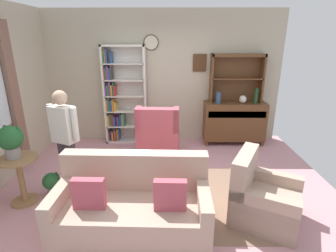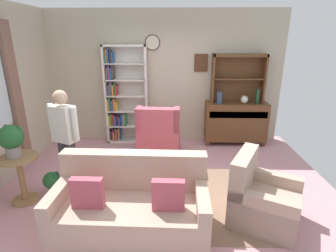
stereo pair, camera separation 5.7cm
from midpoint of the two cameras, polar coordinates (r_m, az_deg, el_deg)
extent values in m
cube|color=#C68C93|center=(4.25, -1.80, -13.24)|extent=(5.40, 4.60, 0.02)
cube|color=#BCB299|center=(5.79, -1.12, 10.40)|extent=(5.00, 0.06, 2.80)
cylinder|color=beige|center=(5.70, -3.99, 17.62)|extent=(0.28, 0.03, 0.28)
torus|color=#382314|center=(5.70, -3.99, 17.62)|extent=(0.31, 0.02, 0.31)
cube|color=#4C2D19|center=(5.73, 6.60, 13.48)|extent=(0.28, 0.03, 0.36)
cube|color=#7F5B4C|center=(5.04, -30.79, 5.93)|extent=(0.08, 0.24, 2.30)
cube|color=#846651|center=(3.99, 1.00, -15.37)|extent=(2.46, 1.86, 0.01)
cube|color=silver|center=(5.83, -13.69, 6.43)|extent=(0.04, 0.30, 2.10)
cube|color=silver|center=(5.69, -5.20, 6.58)|extent=(0.04, 0.30, 2.10)
cube|color=silver|center=(5.62, -10.08, 16.83)|extent=(0.90, 0.30, 0.04)
cube|color=silver|center=(6.04, -8.98, -3.07)|extent=(0.90, 0.30, 0.04)
cube|color=silver|center=(5.88, -9.27, 6.82)|extent=(0.90, 0.01, 2.10)
cube|color=silver|center=(5.92, -9.16, 0.14)|extent=(0.86, 0.30, 0.02)
cube|color=#3F3833|center=(6.05, -12.74, -1.98)|extent=(0.03, 0.12, 0.19)
cube|color=#723F7F|center=(6.04, -12.37, -1.87)|extent=(0.03, 0.12, 0.22)
cube|color=#CC7233|center=(6.04, -12.03, -2.02)|extent=(0.03, 0.23, 0.19)
cube|color=gray|center=(6.02, -11.72, -1.69)|extent=(0.02, 0.13, 0.26)
cube|color=#B22D33|center=(6.02, -11.44, -1.84)|extent=(0.02, 0.18, 0.23)
cube|color=gold|center=(6.01, -11.12, -1.76)|extent=(0.04, 0.11, 0.25)
cube|color=#284C8C|center=(5.99, -10.82, -1.55)|extent=(0.02, 0.16, 0.29)
cube|color=silver|center=(5.82, -9.33, 3.28)|extent=(0.86, 0.30, 0.02)
cube|color=gold|center=(5.94, -12.98, 1.26)|extent=(0.04, 0.20, 0.24)
cube|color=#337247|center=(5.93, -12.61, 1.39)|extent=(0.04, 0.16, 0.26)
cube|color=#B22D33|center=(5.92, -12.21, 1.33)|extent=(0.04, 0.13, 0.25)
cube|color=#284C8C|center=(5.91, -11.70, 1.14)|extent=(0.04, 0.22, 0.21)
cube|color=#B22D33|center=(5.90, -11.25, 1.17)|extent=(0.03, 0.12, 0.22)
cube|color=#284C8C|center=(5.90, -10.89, 1.10)|extent=(0.03, 0.20, 0.20)
cube|color=#284C8C|center=(5.88, -10.52, 1.31)|extent=(0.03, 0.14, 0.25)
cube|color=gray|center=(5.87, -10.12, 1.37)|extent=(0.03, 0.15, 0.26)
cube|color=#337247|center=(5.86, -9.75, 1.54)|extent=(0.04, 0.19, 0.29)
cube|color=silver|center=(5.74, -9.50, 6.52)|extent=(0.86, 0.30, 0.02)
cube|color=#CC7233|center=(5.85, -13.26, 4.45)|extent=(0.03, 0.23, 0.25)
cube|color=#337247|center=(5.84, -12.96, 4.69)|extent=(0.03, 0.19, 0.29)
cube|color=#284C8C|center=(5.83, -12.51, 4.39)|extent=(0.04, 0.18, 0.23)
cube|color=#CC7233|center=(5.82, -12.06, 4.54)|extent=(0.04, 0.17, 0.26)
cube|color=gold|center=(5.82, -11.60, 4.26)|extent=(0.04, 0.15, 0.20)
cube|color=silver|center=(5.68, -9.68, 9.84)|extent=(0.86, 0.30, 0.02)
cube|color=#723F7F|center=(5.78, -13.49, 7.46)|extent=(0.03, 0.23, 0.20)
cube|color=#337247|center=(5.77, -13.14, 7.62)|extent=(0.04, 0.17, 0.23)
cube|color=#723F7F|center=(5.76, -12.70, 7.91)|extent=(0.04, 0.19, 0.29)
cube|color=gold|center=(5.75, -12.28, 7.63)|extent=(0.03, 0.23, 0.23)
cube|color=#337247|center=(5.74, -12.00, 7.87)|extent=(0.02, 0.14, 0.28)
cube|color=#B22D33|center=(5.74, -11.65, 7.57)|extent=(0.03, 0.19, 0.21)
cube|color=silver|center=(5.64, -9.87, 13.22)|extent=(0.86, 0.30, 0.02)
cube|color=#B22D33|center=(5.73, -13.80, 10.87)|extent=(0.02, 0.22, 0.22)
cube|color=#337247|center=(5.72, -13.53, 10.98)|extent=(0.02, 0.21, 0.24)
cube|color=#723F7F|center=(5.71, -13.15, 11.18)|extent=(0.04, 0.20, 0.28)
cube|color=#284C8C|center=(5.70, -12.73, 11.00)|extent=(0.03, 0.20, 0.24)
cube|color=#3F3833|center=(5.69, -12.39, 11.29)|extent=(0.03, 0.22, 0.30)
cube|color=#337247|center=(5.70, -14.05, 14.35)|extent=(0.02, 0.21, 0.25)
cube|color=#CC7233|center=(5.69, -13.75, 14.49)|extent=(0.02, 0.19, 0.27)
cube|color=#284C8C|center=(5.68, -13.40, 14.53)|extent=(0.04, 0.20, 0.28)
cube|color=#3F3833|center=(5.67, -12.90, 14.45)|extent=(0.04, 0.12, 0.26)
cube|color=#284C8C|center=(5.66, -12.46, 14.33)|extent=(0.02, 0.22, 0.23)
cube|color=brown|center=(5.89, 13.87, 1.09)|extent=(1.30, 0.45, 0.82)
cube|color=brown|center=(5.77, 8.08, -3.76)|extent=(0.06, 0.06, 0.10)
cube|color=brown|center=(6.05, 19.44, -3.62)|extent=(0.06, 0.06, 0.10)
cube|color=brown|center=(6.09, 7.67, -2.50)|extent=(0.06, 0.06, 0.10)
cube|color=brown|center=(6.36, 18.47, -2.43)|extent=(0.06, 0.06, 0.10)
cube|color=#492C18|center=(5.63, 14.52, 2.40)|extent=(1.20, 0.01, 0.14)
cube|color=brown|center=(5.66, 9.10, 10.18)|extent=(0.04, 0.26, 1.00)
cube|color=brown|center=(5.91, 19.46, 9.72)|extent=(0.04, 0.26, 1.00)
cube|color=brown|center=(5.72, 14.78, 14.63)|extent=(1.10, 0.26, 0.06)
cube|color=brown|center=(5.76, 14.40, 9.98)|extent=(1.06, 0.26, 0.02)
cube|color=brown|center=(5.88, 14.12, 10.17)|extent=(1.10, 0.01, 1.00)
cylinder|color=#33476B|center=(5.60, 10.56, 6.06)|extent=(0.11, 0.11, 0.25)
ellipsoid|color=beige|center=(5.73, 15.67, 5.59)|extent=(0.15, 0.15, 0.17)
cylinder|color=#194223|center=(5.77, 18.30, 6.18)|extent=(0.07, 0.07, 0.32)
cube|color=tan|center=(3.34, -8.22, -18.95)|extent=(1.82, 0.89, 0.42)
cube|color=tan|center=(3.36, -7.64, -9.46)|extent=(1.80, 0.24, 0.48)
cube|color=tan|center=(3.51, -22.32, -16.36)|extent=(0.16, 0.85, 0.60)
cube|color=tan|center=(3.25, 7.03, -18.02)|extent=(0.16, 0.85, 0.60)
cube|color=#B74C5B|center=(3.13, -17.34, -13.84)|extent=(0.36, 0.11, 0.36)
cube|color=#B74C5B|center=(2.97, -0.10, -14.77)|extent=(0.36, 0.11, 0.36)
cube|color=white|center=(3.25, -7.82, -5.70)|extent=(0.36, 0.19, 0.00)
cube|color=tan|center=(3.69, 19.96, -16.14)|extent=(1.04, 1.02, 0.40)
cube|color=tan|center=(3.50, 15.86, -9.26)|extent=(0.50, 0.75, 0.48)
cube|color=tan|center=(3.39, 19.27, -17.85)|extent=(0.76, 0.48, 0.55)
cube|color=tan|center=(3.90, 20.78, -12.83)|extent=(0.76, 0.48, 0.55)
cube|color=#B74C5B|center=(5.19, -2.29, -4.30)|extent=(0.82, 0.84, 0.42)
cube|color=#B74C5B|center=(4.73, -2.73, 0.15)|extent=(0.79, 0.24, 0.63)
cube|color=#B74C5B|center=(4.71, 1.42, 1.31)|extent=(0.11, 0.28, 0.44)
cube|color=#B74C5B|center=(4.78, -6.75, 1.45)|extent=(0.11, 0.28, 0.44)
cylinder|color=#997047|center=(4.14, -30.28, -6.17)|extent=(0.52, 0.52, 0.03)
cylinder|color=#997047|center=(4.28, -29.52, -10.39)|extent=(0.08, 0.08, 0.66)
cylinder|color=#997047|center=(4.43, -28.85, -14.00)|extent=(0.36, 0.36, 0.03)
cylinder|color=gray|center=(4.13, -30.94, -4.95)|extent=(0.19, 0.19, 0.15)
sphere|color=#235B2D|center=(4.06, -31.43, -2.21)|extent=(0.33, 0.33, 0.33)
ellipsoid|color=#235B2D|center=(4.15, -32.02, -1.32)|extent=(0.10, 0.06, 0.23)
ellipsoid|color=#235B2D|center=(4.01, -29.97, -1.59)|extent=(0.10, 0.06, 0.23)
cylinder|color=gray|center=(4.42, -24.08, -12.67)|extent=(0.15, 0.15, 0.12)
sphere|color=#235B2D|center=(4.34, -24.36, -10.84)|extent=(0.25, 0.25, 0.25)
ellipsoid|color=#235B2D|center=(4.25, -23.90, -10.93)|extent=(0.07, 0.04, 0.18)
ellipsoid|color=#235B2D|center=(4.35, -23.35, -10.15)|extent=(0.07, 0.04, 0.18)
cylinder|color=#38333D|center=(4.28, -21.91, -8.02)|extent=(0.16, 0.16, 0.82)
cylinder|color=#38333D|center=(4.16, -20.17, -8.59)|extent=(0.16, 0.16, 0.82)
cube|color=silver|center=(3.98, -22.17, 0.36)|extent=(0.39, 0.32, 0.52)
sphere|color=tan|center=(3.88, -22.85, 5.69)|extent=(0.26, 0.26, 0.20)
cylinder|color=silver|center=(4.13, -24.32, 1.10)|extent=(0.11, 0.11, 0.48)
cylinder|color=silver|center=(3.82, -19.93, 0.30)|extent=(0.11, 0.11, 0.48)
camera|label=1|loc=(0.03, -90.40, -0.14)|focal=28.08mm
camera|label=2|loc=(0.03, 89.60, 0.14)|focal=28.08mm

